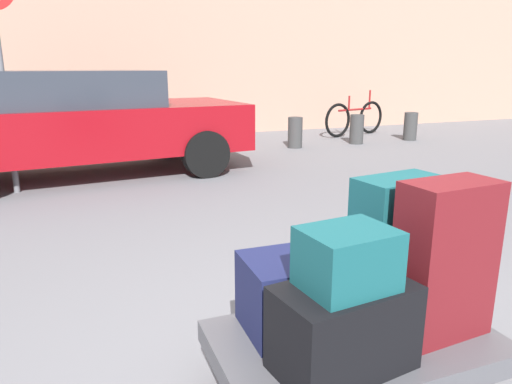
% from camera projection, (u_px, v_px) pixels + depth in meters
% --- Properties ---
extents(luggage_cart, '(1.22, 0.74, 0.34)m').
position_uv_depth(luggage_cart, '(354.00, 350.00, 2.09)').
color(luggage_cart, '#4C4C51').
rests_on(luggage_cart, ground_plane).
extents(duffel_bag_black_rear_left, '(0.57, 0.38, 0.34)m').
position_uv_depth(duffel_bag_black_rear_left, '(344.00, 328.00, 1.81)').
color(duffel_bag_black_rear_left, black).
rests_on(duffel_bag_black_rear_left, luggage_cart).
extents(duffel_bag_navy_stacked_top, '(0.60, 0.36, 0.33)m').
position_uv_depth(duffel_bag_navy_stacked_top, '(310.00, 290.00, 2.12)').
color(duffel_bag_navy_stacked_top, '#191E47').
rests_on(duffel_bag_navy_stacked_top, luggage_cart).
extents(suitcase_maroon_rear_right, '(0.42, 0.25, 0.68)m').
position_uv_depth(suitcase_maroon_rear_right, '(445.00, 260.00, 2.02)').
color(suitcase_maroon_rear_right, maroon).
rests_on(suitcase_maroon_rear_right, luggage_cart).
extents(suitcase_teal_front_left, '(0.45, 0.29, 0.64)m').
position_uv_depth(suitcase_teal_front_left, '(396.00, 242.00, 2.28)').
color(suitcase_teal_front_left, '#144C51').
rests_on(suitcase_teal_front_left, luggage_cart).
extents(duffel_bag_teal_topmost_pile, '(0.36, 0.30, 0.23)m').
position_uv_depth(duffel_bag_teal_topmost_pile, '(347.00, 259.00, 1.74)').
color(duffel_bag_teal_topmost_pile, '#144C51').
rests_on(duffel_bag_teal_topmost_pile, duffel_bag_black_rear_left).
extents(parked_car, '(4.46, 2.25, 1.42)m').
position_uv_depth(parked_car, '(80.00, 121.00, 6.44)').
color(parked_car, maroon).
rests_on(parked_car, ground_plane).
extents(bicycle_leaning, '(1.72, 0.51, 0.96)m').
position_uv_depth(bicycle_leaning, '(355.00, 118.00, 10.37)').
color(bicycle_leaning, black).
rests_on(bicycle_leaning, ground_plane).
extents(bollard_kerb_near, '(0.27, 0.27, 0.56)m').
position_uv_depth(bollard_kerb_near, '(295.00, 133.00, 8.81)').
color(bollard_kerb_near, '#383838').
rests_on(bollard_kerb_near, ground_plane).
extents(bollard_kerb_mid, '(0.27, 0.27, 0.56)m').
position_uv_depth(bollard_kerb_mid, '(357.00, 129.00, 9.27)').
color(bollard_kerb_mid, '#383838').
rests_on(bollard_kerb_mid, ground_plane).
extents(bollard_kerb_far, '(0.27, 0.27, 0.56)m').
position_uv_depth(bollard_kerb_far, '(410.00, 126.00, 9.72)').
color(bollard_kerb_far, '#383838').
rests_on(bollard_kerb_far, ground_plane).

